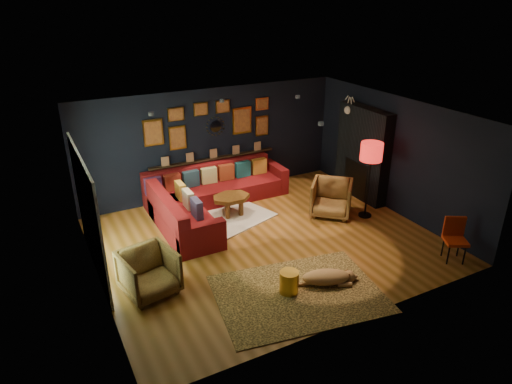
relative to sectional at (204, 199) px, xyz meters
name	(u,v)px	position (x,y,z in m)	size (l,w,h in m)	color
floor	(266,241)	(0.61, -1.81, -0.32)	(6.50, 6.50, 0.00)	#935D2A
room_walls	(267,167)	(0.61, -1.81, 1.27)	(6.50, 6.50, 6.50)	black
sectional	(204,199)	(0.00, 0.00, 0.00)	(3.41, 2.69, 0.86)	maroon
ledge	(213,158)	(0.61, 0.87, 0.60)	(3.20, 0.12, 0.04)	black
gallery_wall	(211,122)	(0.60, 0.91, 1.48)	(3.15, 0.04, 1.02)	gold
sunburst_mirror	(215,126)	(0.71, 0.91, 1.38)	(0.47, 0.16, 0.47)	silver
fireplace	(362,156)	(3.71, -0.91, 0.70)	(0.31, 1.60, 2.20)	black
deer_head	(354,109)	(3.75, -0.41, 1.73)	(0.50, 0.28, 0.45)	white
sliding_door	(89,214)	(-2.60, -1.21, 0.78)	(0.06, 2.80, 2.20)	white
ceiling_spots	(248,108)	(0.61, -1.01, 2.24)	(3.30, 2.50, 0.06)	black
shag_rug	(219,219)	(0.12, -0.51, -0.31)	(2.18, 1.58, 0.03)	white
leopard_rug	(298,294)	(0.24, -3.61, -0.31)	(2.72, 1.94, 0.02)	tan
coffee_table	(231,199)	(0.48, -0.42, 0.06)	(0.88, 0.67, 0.44)	brown
pouf	(191,229)	(-0.69, -0.98, -0.13)	(0.50, 0.50, 0.33)	maroon
armchair_left	(149,271)	(-1.94, -2.41, 0.11)	(0.83, 0.78, 0.86)	#BB803B
armchair_right	(331,197)	(2.48, -1.43, 0.12)	(0.85, 0.80, 0.88)	#BB803B
gold_stool	(289,282)	(0.11, -3.50, -0.12)	(0.32, 0.32, 0.40)	gold
orange_chair	(455,235)	(3.40, -4.00, 0.17)	(0.53, 0.53, 0.83)	black
floor_lamp	(371,155)	(3.11, -1.86, 1.13)	(0.47, 0.47, 1.72)	black
dog	(326,275)	(0.80, -3.59, -0.13)	(1.13, 0.56, 0.36)	tan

